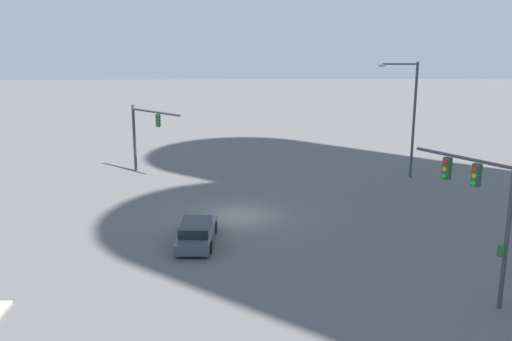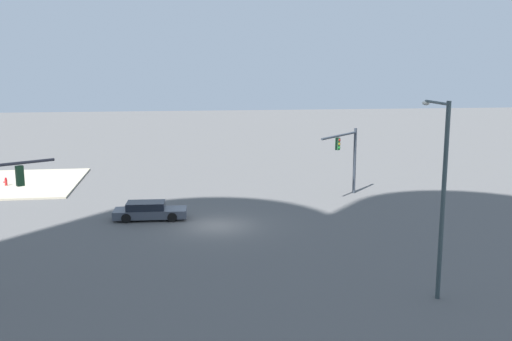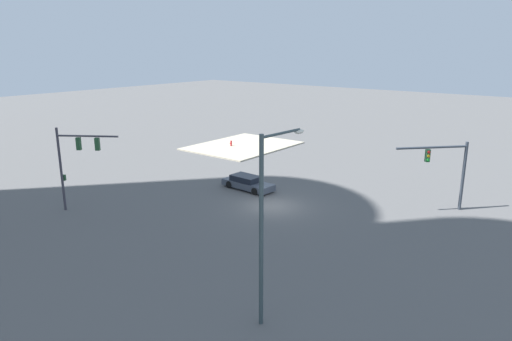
# 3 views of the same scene
# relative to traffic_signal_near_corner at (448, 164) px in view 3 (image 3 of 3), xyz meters

# --- Properties ---
(ground_plane) EXTENTS (204.27, 204.27, 0.00)m
(ground_plane) POSITION_rel_traffic_signal_near_corner_xyz_m (10.94, 7.33, -3.69)
(ground_plane) COLOR #585756
(sidewalk_corner) EXTENTS (10.15, 13.14, 0.15)m
(sidewalk_corner) POSITION_rel_traffic_signal_near_corner_xyz_m (27.25, -8.67, -3.61)
(sidewalk_corner) COLOR #B6AC93
(sidewalk_corner) RESTS_ON ground
(traffic_signal_near_corner) EXTENTS (4.03, 4.27, 5.37)m
(traffic_signal_near_corner) POSITION_rel_traffic_signal_near_corner_xyz_m (0.00, 0.00, 0.00)
(traffic_signal_near_corner) COLOR #323942
(traffic_signal_near_corner) RESTS_ON ground
(traffic_signal_opposite_side) EXTENTS (4.29, 2.69, 6.45)m
(traffic_signal_opposite_side) POSITION_rel_traffic_signal_near_corner_xyz_m (22.20, 17.23, 0.63)
(traffic_signal_opposite_side) COLOR #3E3C45
(traffic_signal_opposite_side) RESTS_ON ground
(streetlamp_curved_arm) EXTENTS (0.43, 3.00, 8.80)m
(streetlamp_curved_arm) POSITION_rel_traffic_signal_near_corner_xyz_m (2.01, 20.24, 1.43)
(streetlamp_curved_arm) COLOR #354447
(streetlamp_curved_arm) RESTS_ON ground
(sedan_car_approaching) EXTENTS (4.97, 2.05, 1.21)m
(sedan_car_approaching) POSITION_rel_traffic_signal_near_corner_xyz_m (15.40, 5.04, -3.11)
(sedan_car_approaching) COLOR #434A56
(sedan_car_approaching) RESTS_ON ground
(fire_hydrant_on_curb) EXTENTS (0.33, 0.22, 0.71)m
(fire_hydrant_on_curb) POSITION_rel_traffic_signal_near_corner_xyz_m (28.12, -7.41, -3.20)
(fire_hydrant_on_curb) COLOR red
(fire_hydrant_on_curb) RESTS_ON sidewalk_corner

